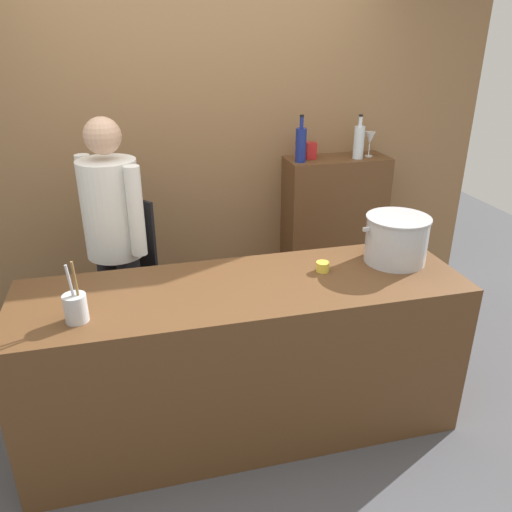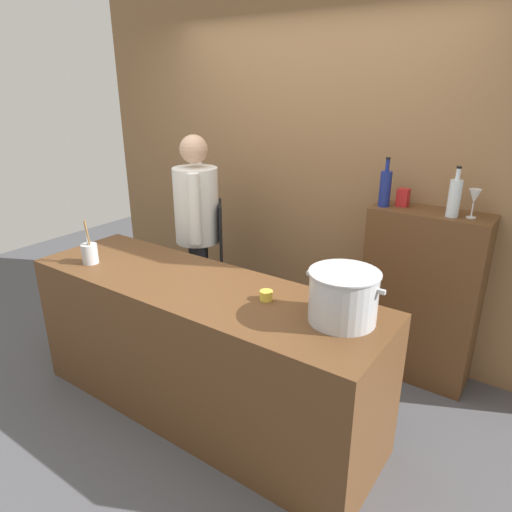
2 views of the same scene
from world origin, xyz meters
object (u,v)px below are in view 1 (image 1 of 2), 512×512
stockpot_large (396,239)px  wine_bottle_cobalt (301,144)px  wine_bottle_clear (359,142)px  spice_tin_red (310,151)px  utensil_crock (76,307)px  butter_jar (323,267)px  wine_glass_tall (370,139)px  chef (115,235)px

stockpot_large → wine_bottle_cobalt: size_ratio=1.26×
wine_bottle_clear → spice_tin_red: 0.35m
stockpot_large → wine_bottle_cobalt: wine_bottle_cobalt is taller
stockpot_large → utensil_crock: utensil_crock is taller
wine_bottle_clear → utensil_crock: bearing=-146.1°
butter_jar → wine_bottle_clear: size_ratio=0.23×
wine_bottle_cobalt → spice_tin_red: 0.14m
wine_bottle_cobalt → spice_tin_red: wine_bottle_cobalt is taller
wine_bottle_clear → wine_bottle_cobalt: (-0.44, 0.00, 0.00)m
wine_bottle_clear → wine_glass_tall: 0.11m
wine_bottle_clear → chef: bearing=-166.4°
spice_tin_red → wine_bottle_clear: bearing=-13.1°
chef → wine_glass_tall: chef is taller
chef → butter_jar: size_ratio=23.17×
wine_bottle_cobalt → wine_glass_tall: wine_bottle_cobalt is taller
utensil_crock → wine_bottle_cobalt: bearing=41.2°
wine_bottle_cobalt → wine_glass_tall: bearing=3.8°
wine_bottle_cobalt → wine_glass_tall: (0.55, 0.04, 0.00)m
wine_glass_tall → spice_tin_red: bearing=174.9°
wine_bottle_clear → wine_bottle_cobalt: bearing=179.7°
butter_jar → spice_tin_red: size_ratio=0.61×
stockpot_large → wine_bottle_cobalt: (-0.21, 1.06, 0.32)m
chef → spice_tin_red: (1.41, 0.50, 0.32)m
chef → stockpot_large: chef is taller
chef → wine_glass_tall: 1.95m
utensil_crock → spice_tin_red: bearing=40.9°
stockpot_large → wine_bottle_clear: (0.23, 1.05, 0.32)m
utensil_crock → wine_bottle_cobalt: (1.48, 1.29, 0.39)m
wine_glass_tall → utensil_crock: bearing=-146.7°
wine_bottle_clear → wine_glass_tall: (0.11, 0.04, 0.01)m
butter_jar → wine_bottle_cobalt: bearing=78.1°
stockpot_large → wine_glass_tall: size_ratio=2.28×
stockpot_large → spice_tin_red: 1.17m
wine_bottle_cobalt → stockpot_large: bearing=-78.8°
chef → utensil_crock: 0.88m
utensil_crock → spice_tin_red: (1.58, 1.37, 0.32)m
butter_jar → wine_bottle_cobalt: 1.18m
butter_jar → spice_tin_red: (0.33, 1.16, 0.36)m
wine_bottle_clear → wine_glass_tall: bearing=20.2°
chef → stockpot_large: 1.64m
utensil_crock → butter_jar: bearing=9.6°
stockpot_large → wine_glass_tall: (0.34, 1.09, 0.33)m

